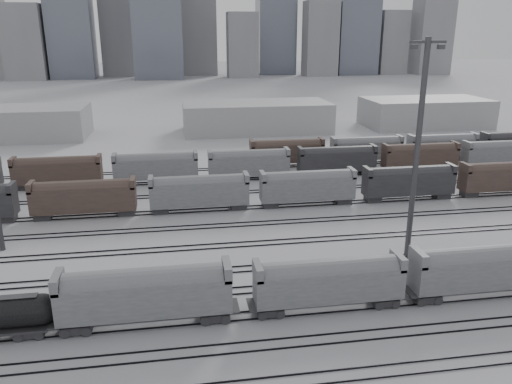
{
  "coord_description": "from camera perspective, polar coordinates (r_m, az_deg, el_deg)",
  "views": [
    {
      "loc": [
        -12.05,
        -40.95,
        26.21
      ],
      "look_at": [
        -0.97,
        27.56,
        4.0
      ],
      "focal_mm": 35.0,
      "sensor_mm": 36.0,
      "label": 1
    }
  ],
  "objects": [
    {
      "name": "ground",
      "position": [
        50.08,
        6.32,
        -13.93
      ],
      "size": [
        900.0,
        900.0,
        0.0
      ],
      "primitive_type": "plane",
      "color": "silver",
      "rests_on": "ground"
    },
    {
      "name": "hopper_car_c",
      "position": [
        56.62,
        24.57,
        -7.76
      ],
      "size": [
        15.29,
        3.04,
        5.47
      ],
      "color": "#262628",
      "rests_on": "ground"
    },
    {
      "name": "bg_string_far",
      "position": [
        110.49,
        16.6,
        4.77
      ],
      "size": [
        66.0,
        3.0,
        5.6
      ],
      "color": "#4D3931",
      "rests_on": "ground"
    },
    {
      "name": "bg_string_mid",
      "position": [
        96.76,
        9.21,
        3.51
      ],
      "size": [
        151.0,
        3.0,
        5.6
      ],
      "color": "#262628",
      "rests_on": "ground"
    },
    {
      "name": "warehouse_mid",
      "position": [
        139.5,
        0.02,
        8.58
      ],
      "size": [
        40.0,
        18.0,
        8.0
      ],
      "primitive_type": "cube",
      "color": "#A7A7A9",
      "rests_on": "ground"
    },
    {
      "name": "hopper_car_b",
      "position": [
        49.82,
        8.33,
        -9.89
      ],
      "size": [
        14.75,
        2.93,
        5.27
      ],
      "color": "#262628",
      "rests_on": "ground"
    },
    {
      "name": "warehouse_right",
      "position": [
        155.45,
        18.75,
        8.6
      ],
      "size": [
        35.0,
        18.0,
        8.0
      ],
      "primitive_type": "cube",
      "color": "#A7A7A9",
      "rests_on": "ground"
    },
    {
      "name": "skyline",
      "position": [
        321.87,
        -5.41,
        19.19
      ],
      "size": [
        316.0,
        22.4,
        95.0
      ],
      "color": "gray",
      "rests_on": "ground"
    },
    {
      "name": "bg_string_near",
      "position": [
        79.19,
        5.9,
        0.45
      ],
      "size": [
        151.0,
        3.0,
        5.6
      ],
      "color": "gray",
      "rests_on": "ground"
    },
    {
      "name": "light_mast_c",
      "position": [
        59.93,
        17.97,
        4.81
      ],
      "size": [
        4.13,
        0.66,
        25.79
      ],
      "color": "#3A3A3D",
      "rests_on": "ground"
    },
    {
      "name": "hopper_car_a",
      "position": [
        47.83,
        -12.53,
        -11.06
      ],
      "size": [
        15.86,
        3.15,
        5.67
      ],
      "color": "#262628",
      "rests_on": "ground"
    },
    {
      "name": "tracks",
      "position": [
        65.14,
        2.26,
        -5.92
      ],
      "size": [
        220.0,
        71.5,
        0.16
      ],
      "color": "black",
      "rests_on": "ground"
    }
  ]
}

